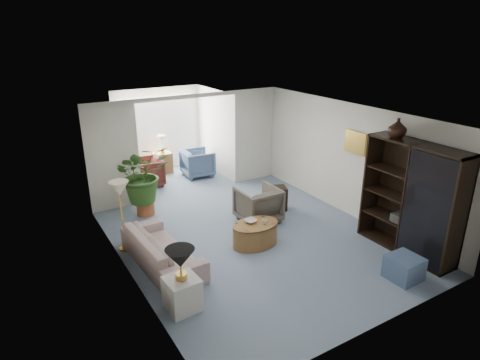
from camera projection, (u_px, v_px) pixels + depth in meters
floor at (256, 240)px, 8.25m from camera, size 6.00×6.00×0.00m
sunroom_floor at (175, 179)px, 11.54m from camera, size 2.60×2.60×0.00m
back_pier_left at (113, 157)px, 9.30m from camera, size 1.20×0.12×2.50m
back_pier_right at (254, 135)px, 11.14m from camera, size 1.20×0.12×2.50m
back_header at (188, 97)px, 9.80m from camera, size 2.60×0.12×0.10m
window_pane at (158, 123)px, 11.91m from camera, size 2.20×0.02×1.50m
window_blinds at (158, 123)px, 11.89m from camera, size 2.20×0.02×1.50m
framed_picture at (356, 142)px, 8.77m from camera, size 0.04×0.50×0.40m
sofa at (162, 249)px, 7.34m from camera, size 0.91×2.09×0.60m
end_table at (182, 294)px, 6.18m from camera, size 0.50×0.50×0.52m
table_lamp at (180, 258)px, 5.96m from camera, size 0.44×0.44×0.30m
floor_lamp at (119, 189)px, 7.49m from camera, size 0.36×0.36×0.28m
coffee_table at (255, 234)px, 8.03m from camera, size 1.12×1.12×0.45m
coffee_bowl at (250, 221)px, 8.00m from camera, size 0.27×0.27×0.06m
coffee_cup at (265, 222)px, 7.93m from camera, size 0.11×0.11×0.09m
wingback_chair at (258, 205)px, 8.95m from camera, size 0.84×0.87×0.78m
side_table_dark at (276, 198)px, 9.57m from camera, size 0.56×0.50×0.55m
entertainment_cabinet at (411, 199)px, 7.54m from camera, size 0.51×1.90×2.11m
cabinet_urn at (398, 128)px, 7.51m from camera, size 0.33×0.33×0.35m
ottoman at (404, 268)px, 6.95m from camera, size 0.51×0.51×0.41m
plant_pot at (146, 208)px, 9.36m from camera, size 0.40×0.40×0.32m
house_plant at (143, 174)px, 9.07m from camera, size 1.19×1.03×1.32m
sunroom_chair_blue at (198, 163)px, 11.70m from camera, size 0.89×0.87×0.75m
sunroom_chair_maroon at (147, 172)px, 10.97m from camera, size 0.88×0.86×0.75m
sunroom_table at (163, 163)px, 11.96m from camera, size 0.52×0.42×0.60m
shelf_clutter at (417, 201)px, 7.38m from camera, size 0.30×0.75×1.06m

